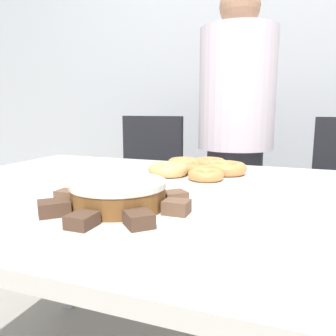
% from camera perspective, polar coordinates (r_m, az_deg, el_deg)
% --- Properties ---
extents(wall_back, '(8.00, 0.05, 2.60)m').
position_cam_1_polar(wall_back, '(2.42, 14.08, 18.00)').
color(wall_back, '#B2B7BC').
rests_on(wall_back, ground_plane).
extents(table, '(1.50, 0.97, 0.74)m').
position_cam_1_polar(table, '(0.89, 0.89, -9.32)').
color(table, silver).
rests_on(table, ground_plane).
extents(person_standing, '(0.38, 0.38, 1.55)m').
position_cam_1_polar(person_standing, '(1.75, 11.64, 5.03)').
color(person_standing, '#383842').
rests_on(person_standing, ground_plane).
extents(office_chair_left, '(0.49, 0.49, 0.92)m').
position_cam_1_polar(office_chair_left, '(1.89, -4.94, -5.59)').
color(office_chair_left, black).
rests_on(office_chair_left, ground_plane).
extents(plate_cake, '(0.34, 0.34, 0.01)m').
position_cam_1_polar(plate_cake, '(0.70, -8.54, -7.12)').
color(plate_cake, white).
rests_on(plate_cake, table).
extents(plate_donuts, '(0.35, 0.35, 0.01)m').
position_cam_1_polar(plate_donuts, '(1.06, 5.58, -1.18)').
color(plate_donuts, white).
rests_on(plate_donuts, table).
extents(frosted_cake, '(0.20, 0.20, 0.06)m').
position_cam_1_polar(frosted_cake, '(0.69, -8.62, -4.49)').
color(frosted_cake, brown).
rests_on(frosted_cake, plate_cake).
extents(lamington_0, '(0.04, 0.05, 0.02)m').
position_cam_1_polar(lamington_0, '(0.59, -14.73, -8.81)').
color(lamington_0, '#513828').
rests_on(lamington_0, plate_cake).
extents(lamington_1, '(0.07, 0.07, 0.03)m').
position_cam_1_polar(lamington_1, '(0.58, -5.10, -8.89)').
color(lamington_1, '#513828').
rests_on(lamington_1, plate_cake).
extents(lamington_2, '(0.05, 0.04, 0.03)m').
position_cam_1_polar(lamington_2, '(0.64, 1.48, -6.81)').
color(lamington_2, brown).
rests_on(lamington_2, plate_cake).
extents(lamington_3, '(0.07, 0.07, 0.02)m').
position_cam_1_polar(lamington_3, '(0.74, 1.07, -4.87)').
color(lamington_3, brown).
rests_on(lamington_3, plate_cake).
extents(lamington_4, '(0.05, 0.06, 0.03)m').
position_cam_1_polar(lamington_4, '(0.80, -4.11, -3.39)').
color(lamington_4, '#513828').
rests_on(lamington_4, plate_cake).
extents(lamington_5, '(0.06, 0.06, 0.02)m').
position_cam_1_polar(lamington_5, '(0.81, -11.02, -3.50)').
color(lamington_5, brown).
rests_on(lamington_5, plate_cake).
extents(lamington_6, '(0.05, 0.04, 0.02)m').
position_cam_1_polar(lamington_6, '(0.76, -17.01, -4.62)').
color(lamington_6, brown).
rests_on(lamington_6, plate_cake).
extents(lamington_7, '(0.08, 0.08, 0.03)m').
position_cam_1_polar(lamington_7, '(0.67, -19.20, -6.57)').
color(lamington_7, '#513828').
rests_on(lamington_7, plate_cake).
extents(donut_0, '(0.12, 0.12, 0.03)m').
position_cam_1_polar(donut_0, '(1.05, 5.60, -0.01)').
color(donut_0, '#C68447').
rests_on(donut_0, plate_donuts).
extents(donut_1, '(0.13, 0.13, 0.04)m').
position_cam_1_polar(donut_1, '(1.05, 10.05, -0.04)').
color(donut_1, '#D18E4C').
rests_on(donut_1, plate_donuts).
extents(donut_2, '(0.12, 0.12, 0.04)m').
position_cam_1_polar(donut_2, '(1.12, 7.22, 0.72)').
color(donut_2, '#C68447').
rests_on(donut_2, plate_donuts).
extents(donut_3, '(0.11, 0.11, 0.04)m').
position_cam_1_polar(donut_3, '(1.12, 2.71, 0.73)').
color(donut_3, '#D18E4C').
rests_on(donut_3, plate_donuts).
extents(donut_4, '(0.12, 0.12, 0.04)m').
position_cam_1_polar(donut_4, '(1.01, 0.00, -0.26)').
color(donut_4, '#E5AD66').
rests_on(donut_4, plate_donuts).
extents(donut_5, '(0.10, 0.10, 0.03)m').
position_cam_1_polar(donut_5, '(0.96, 6.60, -1.21)').
color(donut_5, '#D18E4C').
rests_on(donut_5, plate_donuts).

